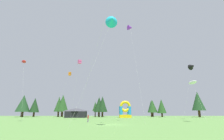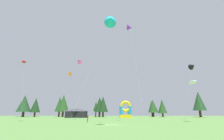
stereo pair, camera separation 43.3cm
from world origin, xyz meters
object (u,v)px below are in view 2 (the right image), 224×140
object	(u,v)px
kite_black_delta	(192,66)
kite_cyan_delta	(111,20)
kite_white_parafoil	(193,82)
kite_orange_box	(70,74)
kite_red_parafoil	(24,62)
inflatable_red_slide	(126,111)
kite_purple_delta	(130,28)
festival_tent	(76,113)
kite_pink_box	(80,62)
person_far_side	(88,118)

from	to	relation	value
kite_black_delta	kite_cyan_delta	size ratio (longest dim) A/B	0.91
kite_white_parafoil	kite_black_delta	bearing A→B (deg)	61.97
kite_orange_box	kite_red_parafoil	bearing A→B (deg)	-136.48
kite_black_delta	kite_cyan_delta	bearing A→B (deg)	-135.67
inflatable_red_slide	kite_black_delta	bearing A→B (deg)	-38.75
kite_purple_delta	inflatable_red_slide	distance (m)	33.34
kite_purple_delta	festival_tent	distance (m)	38.67
kite_purple_delta	kite_black_delta	bearing A→B (deg)	28.60
kite_white_parafoil	inflatable_red_slide	xyz separation A→B (m)	(-13.97, 25.79, -6.61)
kite_pink_box	festival_tent	distance (m)	24.65
kite_orange_box	kite_red_parafoil	world-z (taller)	kite_red_parafoil
kite_cyan_delta	inflatable_red_slide	xyz separation A→B (m)	(4.96, 39.38, -14.83)
kite_white_parafoil	person_far_side	xyz separation A→B (m)	(-24.14, -0.66, -7.89)
kite_pink_box	festival_tent	bearing A→B (deg)	102.61
kite_black_delta	kite_orange_box	distance (m)	36.71
kite_white_parafoil	festival_tent	world-z (taller)	kite_white_parafoil
inflatable_red_slide	festival_tent	bearing A→B (deg)	178.09
kite_purple_delta	person_far_side	distance (m)	23.81
kite_black_delta	inflatable_red_slide	bearing A→B (deg)	141.25
person_far_side	kite_cyan_delta	bearing A→B (deg)	163.18
kite_purple_delta	kite_orange_box	xyz separation A→B (m)	(-16.78, 9.07, -9.86)
kite_cyan_delta	person_far_side	bearing A→B (deg)	111.96
kite_black_delta	inflatable_red_slide	xyz separation A→B (m)	(-19.41, 15.58, -13.32)
person_far_side	inflatable_red_slide	distance (m)	28.37
kite_pink_box	kite_orange_box	bearing A→B (deg)	149.72
kite_cyan_delta	person_far_side	distance (m)	21.31
kite_white_parafoil	inflatable_red_slide	world-z (taller)	kite_white_parafoil
kite_orange_box	festival_tent	distance (m)	21.10
person_far_side	inflatable_red_slide	world-z (taller)	inflatable_red_slide
kite_purple_delta	inflatable_red_slide	size ratio (longest dim) A/B	3.80
inflatable_red_slide	festival_tent	distance (m)	18.55
kite_white_parafoil	kite_pink_box	distance (m)	29.75
kite_red_parafoil	kite_pink_box	xyz separation A→B (m)	(12.06, 6.81, 1.99)
person_far_side	inflatable_red_slide	bearing A→B (deg)	-59.82
kite_red_parafoil	kite_black_delta	bearing A→B (deg)	12.71
kite_purple_delta	kite_cyan_delta	world-z (taller)	kite_purple_delta
kite_white_parafoil	kite_red_parafoil	world-z (taller)	kite_red_parafoil
kite_orange_box	inflatable_red_slide	bearing A→B (deg)	45.22
inflatable_red_slide	kite_red_parafoil	bearing A→B (deg)	-135.36
kite_cyan_delta	festival_tent	bearing A→B (deg)	108.75
kite_orange_box	kite_cyan_delta	size ratio (longest dim) A/B	0.73
kite_white_parafoil	kite_pink_box	xyz separation A→B (m)	(-28.10, 6.73, 7.06)
kite_white_parafoil	kite_orange_box	size ratio (longest dim) A/B	0.70
kite_black_delta	festival_tent	world-z (taller)	kite_black_delta
kite_white_parafoil	kite_cyan_delta	world-z (taller)	kite_cyan_delta
kite_cyan_delta	kite_orange_box	bearing A→B (deg)	118.91
kite_black_delta	kite_white_parafoil	world-z (taller)	kite_black_delta
kite_pink_box	kite_cyan_delta	size ratio (longest dim) A/B	0.90
kite_red_parafoil	festival_tent	bearing A→B (deg)	73.87
person_far_side	festival_tent	bearing A→B (deg)	-21.62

